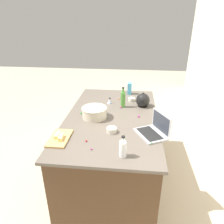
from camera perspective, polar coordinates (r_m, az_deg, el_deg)
ground_plane at (r=3.01m, az=-0.00°, el=-16.65°), size 12.00×12.00×0.00m
island_counter at (r=2.73m, az=-0.00°, el=-9.54°), size 1.86×1.06×0.90m
laptop at (r=2.15m, az=11.16°, el=-4.80°), size 0.38×0.35×0.22m
mixing_bowl_large at (r=2.44m, az=-4.73°, el=-0.06°), size 0.29×0.29×0.13m
bottle_olive at (r=2.71m, az=2.95°, el=3.46°), size 0.06×0.06×0.26m
bottle_vinegar at (r=1.79m, az=2.95°, el=-9.74°), size 0.06×0.06×0.20m
kettle at (r=2.77m, az=8.28°, el=3.10°), size 0.21×0.18×0.20m
cutting_board at (r=2.11m, az=-13.85°, el=-6.82°), size 0.32×0.18×0.02m
butter_stick_left at (r=2.12m, az=-14.42°, el=-6.01°), size 0.11×0.04×0.04m
butter_stick_right at (r=2.08m, az=-13.52°, el=-6.54°), size 0.11×0.05×0.04m
ramekin_small at (r=2.94m, az=5.26°, el=3.38°), size 0.09×0.09×0.04m
ramekin_medium at (r=2.15m, az=-0.12°, el=-4.85°), size 0.10×0.10×0.05m
kitchen_timer at (r=2.84m, az=-0.60°, el=3.02°), size 0.07×0.07×0.08m
candy_bag at (r=3.18m, az=4.73°, el=6.32°), size 0.09×0.06×0.17m
candy_0 at (r=2.42m, az=-4.63°, el=-1.85°), size 0.01×0.01×0.01m
candy_1 at (r=2.83m, az=-0.47°, el=2.34°), size 0.02×0.02×0.02m
candy_2 at (r=2.49m, az=7.21°, el=-1.13°), size 0.02×0.02×0.02m
candy_3 at (r=2.03m, az=-6.90°, el=-7.68°), size 0.02×0.02×0.02m
candy_4 at (r=2.57m, az=-8.22°, el=-0.31°), size 0.02×0.02×0.02m
candy_5 at (r=2.01m, az=10.54°, el=-8.27°), size 0.02×0.02×0.02m
candy_6 at (r=2.97m, az=1.82°, el=3.47°), size 0.02×0.02×0.02m
candy_7 at (r=2.71m, az=2.40°, el=1.27°), size 0.02×0.02×0.02m
candy_8 at (r=1.91m, az=-5.55°, el=-9.88°), size 0.02×0.02×0.02m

